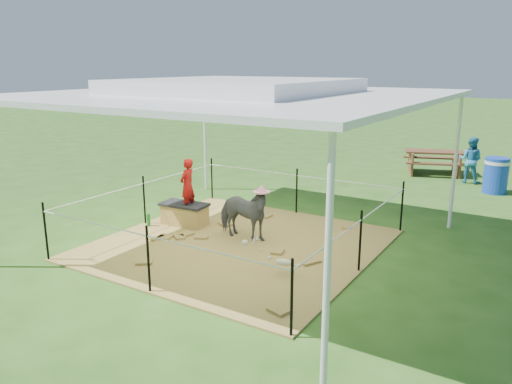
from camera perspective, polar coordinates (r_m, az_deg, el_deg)
The scene contains 14 objects.
ground at distance 8.96m, azimuth -2.03°, elevation -6.09°, with size 90.00×90.00×0.00m, color #2D5919.
hay_patch at distance 8.96m, azimuth -2.03°, elevation -6.00°, with size 4.60×4.60×0.03m, color brown.
canopy_tent at distance 8.41m, azimuth -2.19°, elevation 11.36°, with size 6.30×6.30×2.90m.
rope_fence at distance 8.76m, azimuth -2.07°, elevation -2.14°, with size 4.54×4.54×1.00m.
straw_bale at distance 10.03m, azimuth -8.16°, elevation -2.62°, with size 0.88×0.44×0.39m, color #B68842.
dark_cloth at distance 9.97m, azimuth -8.21°, elevation -1.41°, with size 0.94×0.49×0.05m, color black.
woman at distance 9.78m, azimuth -7.86°, elevation 1.33°, with size 0.38×0.25×1.05m, color #B21211.
green_bottle at distance 10.09m, azimuth -12.19°, elevation -3.14°, with size 0.07×0.07×0.24m, color #186C27.
pony at distance 9.02m, azimuth -1.57°, elevation -2.48°, with size 0.52×1.15×0.97m, color #47474C.
pink_hat at distance 8.88m, azimuth -1.59°, elevation 0.95°, with size 0.30×0.30×0.14m, color pink.
foal at distance 7.63m, azimuth 3.16°, elevation -7.84°, with size 0.79×0.44×0.44m, color beige, non-canonical shape.
trash_barrel at distance 13.78m, azimuth 25.72°, elevation 1.72°, with size 0.58×0.58×0.89m, color #183FB6.
picnic_table_near at distance 15.52m, azimuth 19.64°, elevation 3.20°, with size 1.65×1.19×0.69m, color #56301D.
distant_person at distance 14.66m, azimuth 23.31°, elevation 3.38°, with size 0.61×0.48×1.26m, color teal.
Camera 1 is at (4.68, -6.97, 3.14)m, focal length 35.00 mm.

